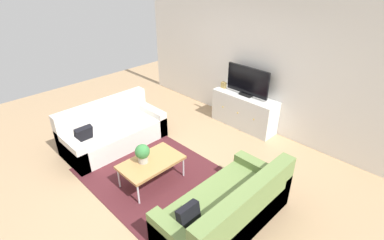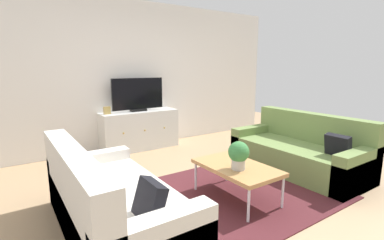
{
  "view_description": "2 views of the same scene",
  "coord_description": "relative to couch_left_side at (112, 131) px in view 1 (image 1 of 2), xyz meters",
  "views": [
    {
      "loc": [
        3.08,
        -2.42,
        3.17
      ],
      "look_at": [
        0.0,
        0.64,
        0.79
      ],
      "focal_mm": 27.42,
      "sensor_mm": 36.0,
      "label": 1
    },
    {
      "loc": [
        -2.13,
        -2.5,
        1.51
      ],
      "look_at": [
        0.0,
        0.64,
        0.79
      ],
      "focal_mm": 26.32,
      "sensor_mm": 36.0,
      "label": 2
    }
  ],
  "objects": [
    {
      "name": "ground_plane",
      "position": [
        1.44,
        0.1,
        -0.27
      ],
      "size": [
        10.0,
        10.0,
        0.0
      ],
      "primitive_type": "plane",
      "color": "tan"
    },
    {
      "name": "wall_back",
      "position": [
        1.44,
        2.65,
        1.08
      ],
      "size": [
        6.4,
        0.12,
        2.7
      ],
      "primitive_type": "cube",
      "color": "white",
      "rests_on": "ground_plane"
    },
    {
      "name": "area_rug",
      "position": [
        1.44,
        -0.05,
        -0.26
      ],
      "size": [
        2.5,
        1.9,
        0.01
      ],
      "primitive_type": "cube",
      "color": "#4C1E23",
      "rests_on": "ground_plane"
    },
    {
      "name": "couch_left_side",
      "position": [
        0.0,
        0.0,
        0.0
      ],
      "size": [
        0.89,
        1.88,
        0.83
      ],
      "color": "silver",
      "rests_on": "ground_plane"
    },
    {
      "name": "couch_right_side",
      "position": [
        2.88,
        0.0,
        0.0
      ],
      "size": [
        0.89,
        1.88,
        0.83
      ],
      "color": "olive",
      "rests_on": "ground_plane"
    },
    {
      "name": "coffee_table",
      "position": [
        1.44,
        -0.16,
        0.11
      ],
      "size": [
        0.59,
        0.98,
        0.41
      ],
      "color": "#B7844C",
      "rests_on": "ground_plane"
    },
    {
      "name": "potted_plant",
      "position": [
        1.37,
        -0.26,
        0.31
      ],
      "size": [
        0.23,
        0.23,
        0.31
      ],
      "color": "#B7B2A8",
      "rests_on": "coffee_table"
    },
    {
      "name": "tv_console",
      "position": [
        1.37,
        2.37,
        0.08
      ],
      "size": [
        1.42,
        0.47,
        0.71
      ],
      "color": "silver",
      "rests_on": "ground_plane"
    },
    {
      "name": "flat_screen_tv",
      "position": [
        1.37,
        2.39,
        0.74
      ],
      "size": [
        0.97,
        0.16,
        0.6
      ],
      "color": "black",
      "rests_on": "tv_console"
    },
    {
      "name": "mantel_clock",
      "position": [
        0.78,
        2.37,
        0.5
      ],
      "size": [
        0.11,
        0.07,
        0.13
      ],
      "primitive_type": "cube",
      "color": "tan",
      "rests_on": "tv_console"
    }
  ]
}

